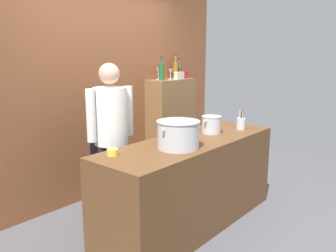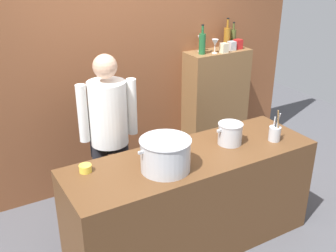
# 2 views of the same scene
# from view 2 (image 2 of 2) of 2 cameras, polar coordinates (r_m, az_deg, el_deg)

# --- Properties ---
(ground_plane) EXTENTS (8.00, 8.00, 0.00)m
(ground_plane) POSITION_cam_2_polar(r_m,az_deg,el_deg) (3.87, 3.18, -15.93)
(ground_plane) COLOR #4C4C51
(brick_back_panel) EXTENTS (4.40, 0.10, 3.00)m
(brick_back_panel) POSITION_cam_2_polar(r_m,az_deg,el_deg) (4.31, -6.75, 10.72)
(brick_back_panel) COLOR brown
(brick_back_panel) RESTS_ON ground_plane
(prep_counter) EXTENTS (2.17, 0.70, 0.90)m
(prep_counter) POSITION_cam_2_polar(r_m,az_deg,el_deg) (3.60, 3.35, -10.44)
(prep_counter) COLOR brown
(prep_counter) RESTS_ON ground_plane
(bar_cabinet) EXTENTS (0.76, 0.32, 1.39)m
(bar_cabinet) POSITION_cam_2_polar(r_m,az_deg,el_deg) (4.92, 6.63, 2.58)
(bar_cabinet) COLOR brown
(bar_cabinet) RESTS_ON ground_plane
(chef) EXTENTS (0.52, 0.38, 1.66)m
(chef) POSITION_cam_2_polar(r_m,az_deg,el_deg) (3.69, -8.28, -0.55)
(chef) COLOR black
(chef) RESTS_ON ground_plane
(stockpot_large) EXTENTS (0.46, 0.40, 0.25)m
(stockpot_large) POSITION_cam_2_polar(r_m,az_deg,el_deg) (3.10, -0.36, -4.05)
(stockpot_large) COLOR #B7BABF
(stockpot_large) RESTS_ON prep_counter
(stockpot_small) EXTENTS (0.28, 0.22, 0.19)m
(stockpot_small) POSITION_cam_2_polar(r_m,az_deg,el_deg) (3.55, 8.70, -1.05)
(stockpot_small) COLOR #B7BABF
(stockpot_small) RESTS_ON prep_counter
(utensil_crock) EXTENTS (0.10, 0.10, 0.30)m
(utensil_crock) POSITION_cam_2_polar(r_m,az_deg,el_deg) (3.70, 14.75, -0.97)
(utensil_crock) COLOR #B7BABF
(utensil_crock) RESTS_ON prep_counter
(butter_jar) EXTENTS (0.10, 0.10, 0.06)m
(butter_jar) POSITION_cam_2_polar(r_m,az_deg,el_deg) (3.18, -11.52, -5.85)
(butter_jar) COLOR yellow
(butter_jar) RESTS_ON prep_counter
(wine_bottle_green) EXTENTS (0.07, 0.07, 0.32)m
(wine_bottle_green) POSITION_cam_2_polar(r_m,az_deg,el_deg) (4.51, 4.82, 11.50)
(wine_bottle_green) COLOR #1E592D
(wine_bottle_green) RESTS_ON bar_cabinet
(wine_bottle_olive) EXTENTS (0.07, 0.07, 0.29)m
(wine_bottle_olive) POSITION_cam_2_polar(r_m,az_deg,el_deg) (4.88, 9.11, 12.12)
(wine_bottle_olive) COLOR #475123
(wine_bottle_olive) RESTS_ON bar_cabinet
(wine_bottle_amber) EXTENTS (0.08, 0.08, 0.34)m
(wine_bottle_amber) POSITION_cam_2_polar(r_m,az_deg,el_deg) (4.80, 8.28, 12.20)
(wine_bottle_amber) COLOR #8C5919
(wine_bottle_amber) RESTS_ON bar_cabinet
(wine_glass_tall) EXTENTS (0.08, 0.08, 0.16)m
(wine_glass_tall) POSITION_cam_2_polar(r_m,az_deg,el_deg) (4.56, 6.61, 11.47)
(wine_glass_tall) COLOR silver
(wine_glass_tall) RESTS_ON bar_cabinet
(wine_glass_wide) EXTENTS (0.07, 0.07, 0.17)m
(wine_glass_wide) POSITION_cam_2_polar(r_m,az_deg,el_deg) (4.64, 4.62, 11.92)
(wine_glass_wide) COLOR silver
(wine_glass_wide) RESTS_ON bar_cabinet
(spice_tin_silver) EXTENTS (0.08, 0.08, 0.10)m
(spice_tin_silver) POSITION_cam_2_polar(r_m,az_deg,el_deg) (4.74, 8.93, 11.06)
(spice_tin_silver) COLOR #B2B2B7
(spice_tin_silver) RESTS_ON bar_cabinet
(spice_tin_cream) EXTENTS (0.08, 0.08, 0.11)m
(spice_tin_cream) POSITION_cam_2_polar(r_m,az_deg,el_deg) (4.61, 7.87, 10.79)
(spice_tin_cream) COLOR beige
(spice_tin_cream) RESTS_ON bar_cabinet
(spice_tin_red) EXTENTS (0.08, 0.08, 0.11)m
(spice_tin_red) POSITION_cam_2_polar(r_m,az_deg,el_deg) (4.82, 9.78, 11.25)
(spice_tin_red) COLOR red
(spice_tin_red) RESTS_ON bar_cabinet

